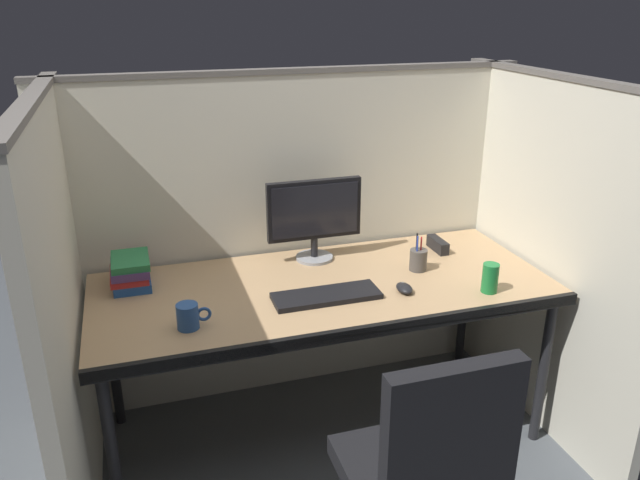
{
  "coord_description": "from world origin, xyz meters",
  "views": [
    {
      "loc": [
        -0.72,
        -1.95,
        1.86
      ],
      "look_at": [
        0.0,
        0.35,
        0.92
      ],
      "focal_mm": 34.99,
      "sensor_mm": 36.0,
      "label": 1
    }
  ],
  "objects_px": {
    "keyboard_main": "(326,296)",
    "red_stapler": "(438,245)",
    "book_stack": "(130,272)",
    "soda_can": "(490,278)",
    "desk": "(324,296)",
    "monitor_center": "(314,214)",
    "computer_mouse": "(404,288)",
    "pen_cup": "(418,260)",
    "coffee_mug": "(189,316)"
  },
  "relations": [
    {
      "from": "desk",
      "to": "soda_can",
      "type": "bearing_deg",
      "value": -22.4
    },
    {
      "from": "keyboard_main",
      "to": "computer_mouse",
      "type": "xyz_separation_m",
      "value": [
        0.32,
        -0.04,
        0.01
      ]
    },
    {
      "from": "soda_can",
      "to": "computer_mouse",
      "type": "bearing_deg",
      "value": 163.14
    },
    {
      "from": "computer_mouse",
      "to": "book_stack",
      "type": "bearing_deg",
      "value": 159.59
    },
    {
      "from": "pen_cup",
      "to": "coffee_mug",
      "type": "xyz_separation_m",
      "value": [
        -1.02,
        -0.22,
        -0.0
      ]
    },
    {
      "from": "computer_mouse",
      "to": "coffee_mug",
      "type": "height_order",
      "value": "coffee_mug"
    },
    {
      "from": "soda_can",
      "to": "red_stapler",
      "type": "relative_size",
      "value": 0.81
    },
    {
      "from": "keyboard_main",
      "to": "soda_can",
      "type": "distance_m",
      "value": 0.67
    },
    {
      "from": "monitor_center",
      "to": "computer_mouse",
      "type": "xyz_separation_m",
      "value": [
        0.25,
        -0.44,
        -0.2
      ]
    },
    {
      "from": "monitor_center",
      "to": "book_stack",
      "type": "height_order",
      "value": "monitor_center"
    },
    {
      "from": "red_stapler",
      "to": "computer_mouse",
      "type": "bearing_deg",
      "value": -132.97
    },
    {
      "from": "monitor_center",
      "to": "coffee_mug",
      "type": "height_order",
      "value": "monitor_center"
    },
    {
      "from": "computer_mouse",
      "to": "pen_cup",
      "type": "height_order",
      "value": "pen_cup"
    },
    {
      "from": "desk",
      "to": "computer_mouse",
      "type": "distance_m",
      "value": 0.34
    },
    {
      "from": "pen_cup",
      "to": "soda_can",
      "type": "distance_m",
      "value": 0.34
    },
    {
      "from": "computer_mouse",
      "to": "red_stapler",
      "type": "height_order",
      "value": "red_stapler"
    },
    {
      "from": "soda_can",
      "to": "desk",
      "type": "bearing_deg",
      "value": 157.6
    },
    {
      "from": "desk",
      "to": "soda_can",
      "type": "relative_size",
      "value": 15.57
    },
    {
      "from": "keyboard_main",
      "to": "book_stack",
      "type": "height_order",
      "value": "book_stack"
    },
    {
      "from": "keyboard_main",
      "to": "pen_cup",
      "type": "relative_size",
      "value": 2.53
    },
    {
      "from": "computer_mouse",
      "to": "soda_can",
      "type": "height_order",
      "value": "soda_can"
    },
    {
      "from": "pen_cup",
      "to": "desk",
      "type": "bearing_deg",
      "value": -176.47
    },
    {
      "from": "keyboard_main",
      "to": "book_stack",
      "type": "distance_m",
      "value": 0.82
    },
    {
      "from": "monitor_center",
      "to": "soda_can",
      "type": "height_order",
      "value": "monitor_center"
    },
    {
      "from": "monitor_center",
      "to": "keyboard_main",
      "type": "xyz_separation_m",
      "value": [
        -0.07,
        -0.4,
        -0.2
      ]
    },
    {
      "from": "desk",
      "to": "computer_mouse",
      "type": "bearing_deg",
      "value": -28.2
    },
    {
      "from": "monitor_center",
      "to": "pen_cup",
      "type": "bearing_deg",
      "value": -32.47
    },
    {
      "from": "keyboard_main",
      "to": "red_stapler",
      "type": "height_order",
      "value": "red_stapler"
    },
    {
      "from": "keyboard_main",
      "to": "red_stapler",
      "type": "distance_m",
      "value": 0.73
    },
    {
      "from": "desk",
      "to": "monitor_center",
      "type": "height_order",
      "value": "monitor_center"
    },
    {
      "from": "pen_cup",
      "to": "book_stack",
      "type": "bearing_deg",
      "value": 170.12
    },
    {
      "from": "book_stack",
      "to": "soda_can",
      "type": "height_order",
      "value": "book_stack"
    },
    {
      "from": "desk",
      "to": "pen_cup",
      "type": "xyz_separation_m",
      "value": [
        0.44,
        0.03,
        0.1
      ]
    },
    {
      "from": "keyboard_main",
      "to": "coffee_mug",
      "type": "height_order",
      "value": "coffee_mug"
    },
    {
      "from": "desk",
      "to": "monitor_center",
      "type": "distance_m",
      "value": 0.39
    },
    {
      "from": "monitor_center",
      "to": "soda_can",
      "type": "xyz_separation_m",
      "value": [
        0.58,
        -0.54,
        -0.15
      ]
    },
    {
      "from": "book_stack",
      "to": "coffee_mug",
      "type": "relative_size",
      "value": 1.72
    },
    {
      "from": "desk",
      "to": "keyboard_main",
      "type": "bearing_deg",
      "value": -104.27
    },
    {
      "from": "coffee_mug",
      "to": "red_stapler",
      "type": "bearing_deg",
      "value": 18.31
    },
    {
      "from": "pen_cup",
      "to": "soda_can",
      "type": "relative_size",
      "value": 1.39
    },
    {
      "from": "book_stack",
      "to": "soda_can",
      "type": "bearing_deg",
      "value": -19.57
    },
    {
      "from": "coffee_mug",
      "to": "pen_cup",
      "type": "bearing_deg",
      "value": 12.17
    },
    {
      "from": "soda_can",
      "to": "red_stapler",
      "type": "bearing_deg",
      "value": 89.07
    },
    {
      "from": "desk",
      "to": "red_stapler",
      "type": "relative_size",
      "value": 12.67
    },
    {
      "from": "book_stack",
      "to": "soda_can",
      "type": "distance_m",
      "value": 1.47
    },
    {
      "from": "desk",
      "to": "coffee_mug",
      "type": "height_order",
      "value": "coffee_mug"
    },
    {
      "from": "pen_cup",
      "to": "book_stack",
      "type": "distance_m",
      "value": 1.22
    },
    {
      "from": "red_stapler",
      "to": "keyboard_main",
      "type": "bearing_deg",
      "value": -153.92
    },
    {
      "from": "monitor_center",
      "to": "book_stack",
      "type": "xyz_separation_m",
      "value": [
        -0.81,
        -0.04,
        -0.15
      ]
    },
    {
      "from": "pen_cup",
      "to": "book_stack",
      "type": "height_order",
      "value": "pen_cup"
    }
  ]
}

